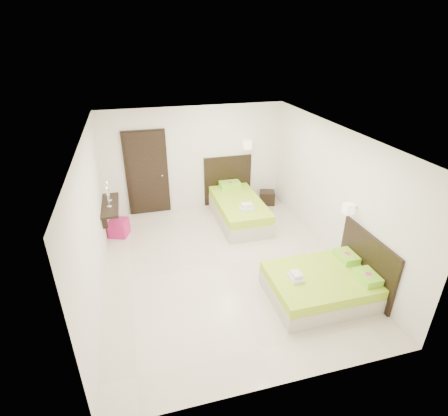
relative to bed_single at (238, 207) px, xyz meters
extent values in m
plane|color=beige|center=(-0.85, -1.79, -0.31)|extent=(5.50, 5.50, 0.00)
cube|color=#BEB7A2|center=(0.00, -0.08, -0.14)|extent=(1.04, 2.09, 0.33)
cube|color=#8EC11E|center=(0.00, -0.08, 0.13)|extent=(1.03, 2.07, 0.21)
cube|color=black|center=(0.00, 0.93, 0.34)|extent=(1.25, 0.05, 1.30)
cube|color=#8EDD28|center=(0.00, 0.70, 0.30)|extent=(0.52, 0.35, 0.15)
cylinder|color=#D73288|center=(0.00, 0.70, 0.38)|extent=(0.13, 0.13, 0.00)
cube|color=silver|center=(0.00, -0.66, 0.27)|extent=(0.31, 0.23, 0.08)
cube|color=silver|center=(0.00, -0.66, 0.36)|extent=(0.23, 0.17, 0.08)
cube|color=beige|center=(0.46, 0.78, 1.31)|extent=(0.19, 0.19, 0.21)
cylinder|color=#2D2116|center=(0.46, 0.86, 1.31)|extent=(0.03, 0.16, 0.03)
cube|color=#BEB7A2|center=(0.52, -3.12, -0.17)|extent=(1.75, 1.31, 0.28)
cube|color=#8EC11E|center=(0.52, -3.12, 0.06)|extent=(1.73, 1.30, 0.17)
cube|color=black|center=(1.37, -3.12, 0.23)|extent=(0.05, 1.49, 1.09)
cube|color=#8EDD28|center=(1.18, -3.42, 0.20)|extent=(0.30, 0.44, 0.12)
cylinder|color=#D73288|center=(1.18, -3.42, 0.27)|extent=(0.10, 0.10, 0.00)
cube|color=#8EDD28|center=(1.18, -2.81, 0.20)|extent=(0.30, 0.44, 0.12)
cylinder|color=#D73288|center=(1.18, -2.81, 0.27)|extent=(0.10, 0.10, 0.00)
cube|color=silver|center=(0.04, -3.12, 0.18)|extent=(0.19, 0.26, 0.07)
cube|color=silver|center=(0.04, -3.12, 0.25)|extent=(0.14, 0.20, 0.07)
cube|color=beige|center=(1.22, -2.57, 1.04)|extent=(0.16, 0.16, 0.17)
cylinder|color=#2D2116|center=(1.30, -2.57, 1.04)|extent=(0.16, 0.03, 0.03)
cube|color=black|center=(1.01, 0.61, -0.14)|extent=(0.48, 0.45, 0.35)
cube|color=#AC1655|center=(-2.82, -0.07, -0.12)|extent=(0.49, 0.49, 0.38)
cube|color=black|center=(-2.05, 0.92, 0.74)|extent=(1.02, 0.06, 2.14)
cube|color=black|center=(-2.05, 0.89, 0.74)|extent=(0.88, 0.04, 2.06)
cylinder|color=silver|center=(-1.70, 0.85, 0.69)|extent=(0.03, 0.10, 0.03)
cube|color=black|center=(-2.93, -0.19, 0.51)|extent=(0.35, 1.20, 0.06)
cube|color=black|center=(-3.04, -0.64, 0.36)|extent=(0.10, 0.04, 0.30)
cube|color=black|center=(-3.04, 0.26, 0.36)|extent=(0.10, 0.04, 0.30)
cylinder|color=silver|center=(-2.93, -0.34, 0.55)|extent=(0.10, 0.10, 0.02)
cylinder|color=silver|center=(-2.93, -0.34, 0.67)|extent=(0.02, 0.02, 0.22)
cone|color=silver|center=(-2.93, -0.34, 0.80)|extent=(0.07, 0.07, 0.04)
cylinder|color=white|center=(-2.93, -0.34, 0.89)|extent=(0.02, 0.02, 0.15)
sphere|color=#FFB23F|center=(-2.93, -0.34, 0.98)|extent=(0.02, 0.02, 0.02)
cylinder|color=silver|center=(-2.93, -0.04, 0.55)|extent=(0.10, 0.10, 0.02)
cylinder|color=silver|center=(-2.93, -0.04, 0.67)|extent=(0.02, 0.02, 0.22)
cone|color=silver|center=(-2.93, -0.04, 0.80)|extent=(0.07, 0.07, 0.04)
cylinder|color=white|center=(-2.93, -0.04, 0.89)|extent=(0.02, 0.02, 0.15)
sphere|color=#FFB23F|center=(-2.93, -0.04, 0.98)|extent=(0.02, 0.02, 0.02)
camera|label=1|loc=(-2.31, -7.28, 3.79)|focal=28.00mm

